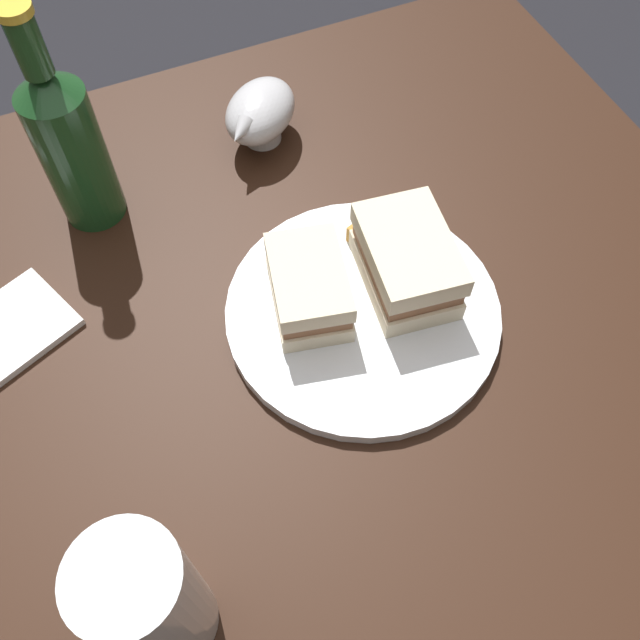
{
  "coord_description": "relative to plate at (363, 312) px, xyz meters",
  "views": [
    {
      "loc": [
        0.09,
        0.31,
        1.3
      ],
      "look_at": [
        -0.05,
        -0.0,
        0.74
      ],
      "focal_mm": 38.82,
      "sensor_mm": 36.0,
      "label": 1
    }
  ],
  "objects": [
    {
      "name": "ground_plane",
      "position": [
        0.1,
        0.01,
        -0.72
      ],
      "size": [
        6.0,
        6.0,
        0.0
      ],
      "primitive_type": "plane",
      "color": "black"
    },
    {
      "name": "dining_table",
      "position": [
        0.1,
        0.01,
        -0.36
      ],
      "size": [
        1.03,
        0.88,
        0.71
      ],
      "primitive_type": "cube",
      "color": "black",
      "rests_on": "ground"
    },
    {
      "name": "plate",
      "position": [
        0.0,
        0.0,
        0.0
      ],
      "size": [
        0.27,
        0.27,
        0.01
      ],
      "primitive_type": "cylinder",
      "color": "white",
      "rests_on": "dining_table"
    },
    {
      "name": "sandwich_half_left",
      "position": [
        -0.05,
        -0.01,
        0.04
      ],
      "size": [
        0.09,
        0.13,
        0.06
      ],
      "color": "beige",
      "rests_on": "plate"
    },
    {
      "name": "sandwich_half_right",
      "position": [
        0.05,
        -0.03,
        0.03
      ],
      "size": [
        0.09,
        0.11,
        0.06
      ],
      "color": "beige",
      "rests_on": "plate"
    },
    {
      "name": "potato_wedge_front",
      "position": [
        -0.03,
        -0.07,
        0.02
      ],
      "size": [
        0.03,
        0.04,
        0.02
      ],
      "primitive_type": "cube",
      "rotation": [
        0.0,
        0.0,
        1.89
      ],
      "color": "#B77F33",
      "rests_on": "plate"
    },
    {
      "name": "potato_wedge_middle",
      "position": [
        -0.04,
        -0.03,
        0.02
      ],
      "size": [
        0.04,
        0.04,
        0.02
      ],
      "primitive_type": "cube",
      "rotation": [
        0.0,
        0.0,
        5.9
      ],
      "color": "#AD702D",
      "rests_on": "plate"
    },
    {
      "name": "potato_wedge_back",
      "position": [
        0.04,
        -0.06,
        0.01
      ],
      "size": [
        0.04,
        0.03,
        0.01
      ],
      "primitive_type": "cube",
      "rotation": [
        0.0,
        0.0,
        3.39
      ],
      "color": "gold",
      "rests_on": "plate"
    },
    {
      "name": "potato_wedge_left_edge",
      "position": [
        0.04,
        -0.05,
        0.01
      ],
      "size": [
        0.03,
        0.05,
        0.02
      ],
      "primitive_type": "cube",
      "rotation": [
        0.0,
        0.0,
        4.48
      ],
      "color": "#AD702D",
      "rests_on": "plate"
    },
    {
      "name": "pint_glass",
      "position": [
        0.26,
        0.19,
        0.07
      ],
      "size": [
        0.07,
        0.07,
        0.17
      ],
      "color": "white",
      "rests_on": "dining_table"
    },
    {
      "name": "gravy_boat",
      "position": [
        0.0,
        -0.27,
        0.03
      ],
      "size": [
        0.12,
        0.12,
        0.07
      ],
      "color": "#B7B7BC",
      "rests_on": "dining_table"
    },
    {
      "name": "cider_bottle",
      "position": [
        0.21,
        -0.24,
        0.09
      ],
      "size": [
        0.07,
        0.07,
        0.25
      ],
      "color": "#19421E",
      "rests_on": "dining_table"
    },
    {
      "name": "napkin",
      "position": [
        0.32,
        -0.12,
        -0.0
      ],
      "size": [
        0.14,
        0.13,
        0.01
      ],
      "primitive_type": "cube",
      "rotation": [
        0.0,
        0.0,
        0.39
      ],
      "color": "white",
      "rests_on": "dining_table"
    }
  ]
}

